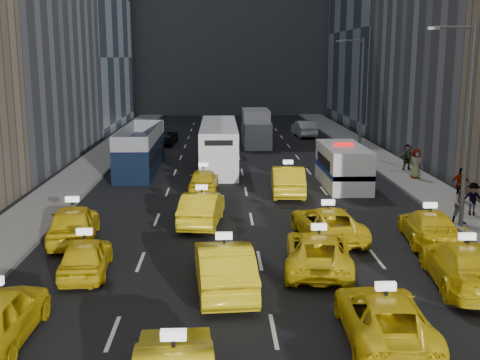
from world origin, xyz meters
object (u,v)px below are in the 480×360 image
object	(u,v)px
nypd_van	(343,167)
double_decker	(140,150)
city_bus	(219,145)
box_truck	(256,128)

from	to	relation	value
nypd_van	double_decker	bearing A→B (deg)	149.54
nypd_van	double_decker	xyz separation A→B (m)	(-12.67, 5.50, 0.24)
city_bus	box_truck	bearing A→B (deg)	71.25
box_truck	city_bus	bearing A→B (deg)	-112.29
city_bus	double_decker	bearing A→B (deg)	-166.39
nypd_van	city_bus	xyz separation A→B (m)	(-7.38, 6.92, 0.31)
double_decker	city_bus	distance (m)	5.49
nypd_van	box_truck	xyz separation A→B (m)	(-4.13, 17.30, 0.31)
double_decker	box_truck	world-z (taller)	box_truck
double_decker	city_bus	bearing A→B (deg)	21.64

